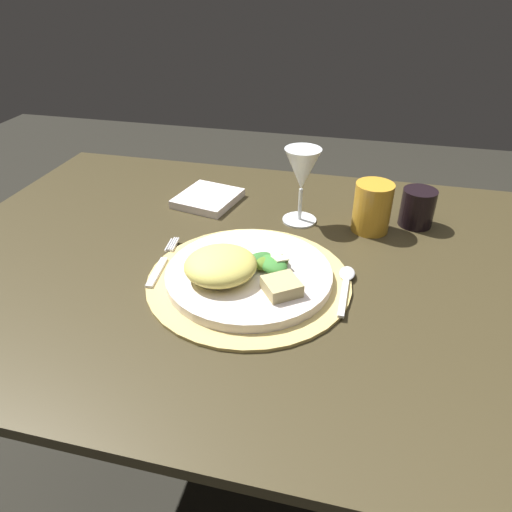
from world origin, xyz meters
name	(u,v)px	position (x,y,z in m)	size (l,w,h in m)	color
ground_plane	(281,500)	(0.00, 0.00, 0.00)	(6.00, 6.00, 0.00)	black
dining_table	(289,344)	(0.00, 0.00, 0.56)	(1.36, 0.84, 0.75)	#39311C
placemat	(249,280)	(-0.06, -0.07, 0.75)	(0.34, 0.34, 0.01)	tan
dinner_plate	(249,274)	(-0.06, -0.07, 0.76)	(0.28, 0.28, 0.02)	silver
pasta_serving	(221,265)	(-0.10, -0.10, 0.79)	(0.12, 0.11, 0.04)	#DCCD5F
salad_greens	(269,262)	(-0.03, -0.05, 0.78)	(0.09, 0.08, 0.02)	#34712F
bread_piece	(280,286)	(0.00, -0.12, 0.78)	(0.05, 0.05, 0.02)	tan
fork	(161,264)	(-0.22, -0.07, 0.76)	(0.03, 0.15, 0.00)	silver
spoon	(346,281)	(0.10, -0.04, 0.76)	(0.03, 0.14, 0.01)	silver
napkin	(208,198)	(-0.23, 0.20, 0.76)	(0.12, 0.13, 0.02)	white
wine_glass	(302,172)	(-0.02, 0.16, 0.86)	(0.07, 0.07, 0.15)	silver
amber_tumbler	(372,207)	(0.13, 0.16, 0.80)	(0.07, 0.07, 0.10)	gold
dark_tumbler	(417,208)	(0.22, 0.20, 0.79)	(0.07, 0.07, 0.08)	black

